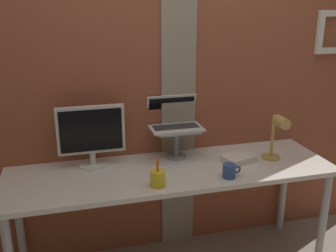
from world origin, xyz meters
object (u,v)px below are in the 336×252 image
object	(u,v)px
laptop	(174,118)
desk_lamp	(277,133)
monitor	(91,133)
pen_cup	(158,178)
coffee_mug	(229,171)

from	to	relation	value
laptop	desk_lamp	world-z (taller)	laptop
monitor	desk_lamp	world-z (taller)	monitor
monitor	pen_cup	world-z (taller)	monitor
desk_lamp	pen_cup	distance (m)	0.84
monitor	laptop	bearing A→B (deg)	6.72
monitor	desk_lamp	distance (m)	1.17
desk_lamp	pen_cup	bearing A→B (deg)	-169.79
monitor	coffee_mug	xyz separation A→B (m)	(0.76, -0.38, -0.18)
coffee_mug	pen_cup	bearing A→B (deg)	-179.93
monitor	coffee_mug	world-z (taller)	monitor
monitor	pen_cup	xyz separation A→B (m)	(0.33, -0.38, -0.17)
laptop	pen_cup	bearing A→B (deg)	-116.13
laptop	pen_cup	size ratio (longest dim) A/B	1.91
laptop	coffee_mug	size ratio (longest dim) A/B	2.97
laptop	desk_lamp	size ratio (longest dim) A/B	1.08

